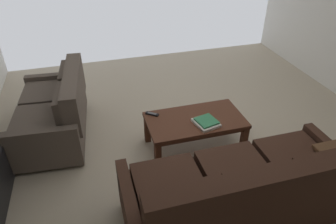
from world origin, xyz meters
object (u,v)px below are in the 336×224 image
at_px(loveseat_near, 56,111).
at_px(tv_remote, 152,114).
at_px(coffee_table, 195,123).
at_px(sofa_main, 241,192).
at_px(book_stack, 206,122).

bearing_deg(loveseat_near, tv_remote, 156.69).
bearing_deg(coffee_table, tv_remote, -25.54).
distance_m(sofa_main, tv_remote, 1.44).
xyz_separation_m(coffee_table, book_stack, (-0.08, 0.13, 0.09)).
xyz_separation_m(sofa_main, loveseat_near, (1.62, -1.84, -0.01)).
height_order(sofa_main, coffee_table, sofa_main).
relative_size(loveseat_near, tv_remote, 9.72).
xyz_separation_m(loveseat_near, book_stack, (-1.68, 0.84, 0.08)).
bearing_deg(book_stack, tv_remote, -32.87).
height_order(coffee_table, book_stack, book_stack).
bearing_deg(coffee_table, sofa_main, 91.10).
distance_m(sofa_main, book_stack, 1.00).
bearing_deg(coffee_table, loveseat_near, -23.98).
bearing_deg(tv_remote, loveseat_near, -23.31).
relative_size(sofa_main, coffee_table, 1.82).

